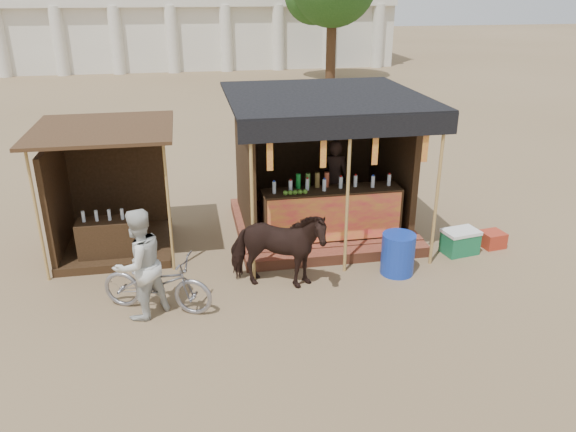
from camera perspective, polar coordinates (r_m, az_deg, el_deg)
The scene contains 9 objects.
ground at distance 8.46m, azimuth 2.00°, elevation -11.03°, with size 120.00×120.00×0.00m, color #846B4C.
main_stall at distance 11.17m, azimuth 3.49°, elevation 3.40°, with size 3.60×3.61×2.78m.
secondary_stall at distance 10.93m, azimuth -18.20°, elevation 0.87°, with size 2.40×2.40×2.38m.
cow at distance 9.11m, azimuth -1.09°, elevation -3.43°, with size 0.74×1.63×1.37m, color black.
motorbike at distance 8.82m, azimuth -13.18°, elevation -6.66°, with size 0.61×1.75×0.92m, color gray.
bystander at distance 8.56m, azimuth -14.87°, elevation -4.77°, with size 0.84×0.65×1.72m, color beige.
blue_barrel at distance 9.88m, azimuth 11.10°, elevation -3.80°, with size 0.58×0.58×0.73m, color #1636A8.
red_crate at distance 11.44m, azimuth 20.03°, elevation -2.23°, with size 0.41×0.39×0.30m, color #A12D1A.
cooler at distance 10.94m, azimuth 17.07°, elevation -2.50°, with size 0.71×0.54×0.46m.
Camera 1 is at (-1.56, -6.88, 4.68)m, focal length 35.00 mm.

